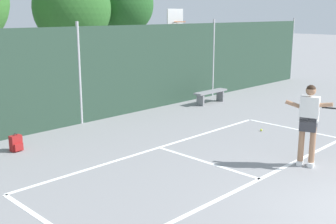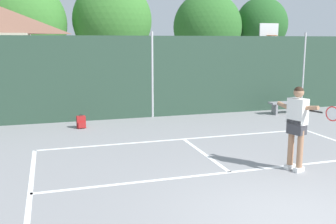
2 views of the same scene
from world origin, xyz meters
name	(u,v)px [view 1 (image 1 of 2)]	position (x,y,z in m)	size (l,w,h in m)	color
chainlink_fence	(79,76)	(0.00, 9.00, 1.50)	(26.09, 0.09, 3.14)	#284233
basketball_hoop	(174,39)	(5.59, 10.34, 2.31)	(0.90, 0.67, 3.55)	yellow
tennis_player	(309,118)	(1.43, 2.18, 1.11)	(0.60, 1.35, 1.85)	silver
tennis_ball	(261,130)	(3.20, 4.49, 0.03)	(0.07, 0.07, 0.07)	#CCE033
backpack_red	(16,144)	(-2.71, 7.85, 0.19)	(0.29, 0.26, 0.46)	maroon
courtside_bench	(211,94)	(5.22, 8.05, 0.36)	(1.60, 0.36, 0.48)	gray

